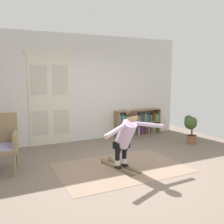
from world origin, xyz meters
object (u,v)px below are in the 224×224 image
bookshelf (137,124)px  person_skier (127,134)px  wicker_chair (1,141)px  potted_plant (191,124)px  skis_pair (120,166)px

bookshelf → person_skier: size_ratio=1.00×
wicker_chair → person_skier: 2.39m
potted_plant → bookshelf: bearing=120.0°
wicker_chair → potted_plant: wicker_chair is taller
bookshelf → skis_pair: bookshelf is taller
skis_pair → wicker_chair: bearing=158.9°
bookshelf → person_skier: bearing=-125.5°
person_skier → wicker_chair: bearing=154.9°
bookshelf → potted_plant: bearing=-60.0°
wicker_chair → skis_pair: bearing=-21.1°
bookshelf → wicker_chair: (-3.85, -1.37, 0.23)m
potted_plant → person_skier: size_ratio=0.51×
skis_pair → potted_plant: bearing=17.0°
potted_plant → person_skier: bearing=-158.8°
wicker_chair → potted_plant: size_ratio=1.47×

